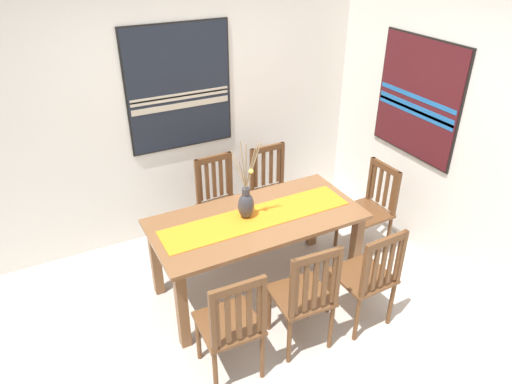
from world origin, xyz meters
TOP-DOWN VIEW (x-y plane):
  - ground_plane at (0.00, 0.00)m, footprint 6.40×6.40m
  - wall_back at (0.00, 1.86)m, footprint 6.40×0.12m
  - wall_side at (1.86, 0.00)m, footprint 0.12×6.40m
  - dining_table at (0.05, 0.55)m, footprint 1.80×0.85m
  - table_runner at (0.05, 0.55)m, footprint 1.65×0.36m
  - centerpiece_vase at (-0.03, 0.58)m, footprint 0.20×0.19m
  - chair_0 at (1.32, 0.56)m, footprint 0.43×0.43m
  - chair_1 at (0.05, 1.32)m, footprint 0.44×0.44m
  - chair_2 at (-0.54, -0.23)m, footprint 0.43×0.43m
  - chair_3 at (0.07, -0.22)m, footprint 0.45×0.45m
  - chair_4 at (0.64, -0.25)m, footprint 0.44×0.44m
  - chair_5 at (0.64, 1.31)m, footprint 0.43×0.43m
  - painting_on_back_wall at (-0.13, 1.79)m, footprint 1.03×0.05m
  - painting_on_side_wall at (1.79, 0.65)m, footprint 0.05×1.01m

SIDE VIEW (x-z plane):
  - ground_plane at x=0.00m, z-range -0.03..0.00m
  - chair_0 at x=1.32m, z-range 0.02..0.95m
  - chair_5 at x=0.64m, z-range 0.02..0.96m
  - chair_4 at x=0.64m, z-range 0.02..0.97m
  - chair_1 at x=0.05m, z-range 0.02..0.98m
  - chair_2 at x=-0.54m, z-range 0.02..0.98m
  - chair_3 at x=0.07m, z-range 0.02..1.00m
  - dining_table at x=0.05m, z-range 0.26..1.02m
  - table_runner at x=0.05m, z-range 0.76..0.77m
  - centerpiece_vase at x=-0.03m, z-range 0.54..1.28m
  - wall_back at x=0.00m, z-range 0.00..2.70m
  - wall_side at x=1.86m, z-range 0.00..2.70m
  - painting_on_side_wall at x=1.79m, z-range 0.94..2.06m
  - painting_on_back_wall at x=-0.13m, z-range 0.95..2.16m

